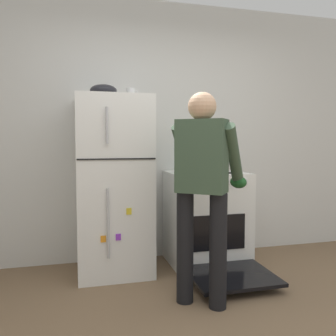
# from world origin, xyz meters

# --- Properties ---
(kitchen_wall_back) EXTENTS (6.00, 0.10, 2.70)m
(kitchen_wall_back) POSITION_xyz_m (0.00, 1.95, 1.35)
(kitchen_wall_back) COLOR silver
(kitchen_wall_back) RESTS_ON ground
(refrigerator) EXTENTS (0.68, 0.72, 1.65)m
(refrigerator) POSITION_xyz_m (-0.53, 1.57, 0.83)
(refrigerator) COLOR white
(refrigerator) RESTS_ON ground
(stove_range) EXTENTS (0.76, 1.24, 0.94)m
(stove_range) POSITION_xyz_m (0.41, 1.55, 0.46)
(stove_range) COLOR white
(stove_range) RESTS_ON ground
(person_cook) EXTENTS (0.65, 0.68, 1.60)m
(person_cook) POSITION_xyz_m (0.05, 0.71, 0.95)
(person_cook) COLOR black
(person_cook) RESTS_ON ground
(red_pot) EXTENTS (0.35, 0.25, 0.10)m
(red_pot) POSITION_xyz_m (0.25, 1.52, 0.99)
(red_pot) COLOR #236638
(red_pot) RESTS_ON stove_range
(coffee_mug) EXTENTS (0.11, 0.08, 0.10)m
(coffee_mug) POSITION_xyz_m (-0.35, 1.62, 1.70)
(coffee_mug) COLOR silver
(coffee_mug) RESTS_ON refrigerator
(pepper_mill) EXTENTS (0.05, 0.05, 0.19)m
(pepper_mill) POSITION_xyz_m (0.71, 1.77, 1.03)
(pepper_mill) COLOR brown
(pepper_mill) RESTS_ON stove_range
(mixing_bowl) EXTENTS (0.25, 0.25, 0.11)m
(mixing_bowl) POSITION_xyz_m (-0.61, 1.57, 1.71)
(mixing_bowl) COLOR black
(mixing_bowl) RESTS_ON refrigerator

